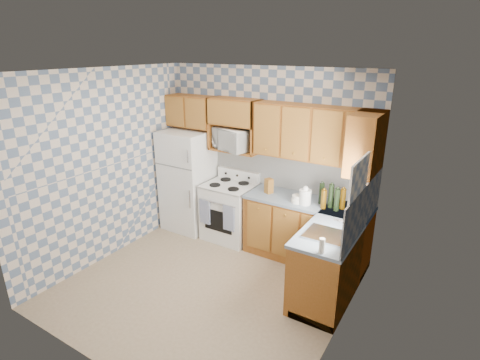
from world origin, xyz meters
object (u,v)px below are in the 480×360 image
object	(u,v)px
refrigerator	(188,181)
microwave	(234,139)
stove_body	(230,212)
electric_kettle	(305,197)

from	to	relation	value
refrigerator	microwave	size ratio (longest dim) A/B	2.79
stove_body	microwave	size ratio (longest dim) A/B	1.49
electric_kettle	refrigerator	bearing A→B (deg)	177.74
stove_body	microwave	bearing A→B (deg)	91.83
refrigerator	stove_body	bearing A→B (deg)	1.78
refrigerator	microwave	xyz separation A→B (m)	(0.80, 0.16, 0.78)
microwave	electric_kettle	world-z (taller)	microwave
stove_body	microwave	xyz separation A→B (m)	(-0.00, 0.14, 1.17)
refrigerator	electric_kettle	xyz separation A→B (m)	(2.11, -0.08, 0.18)
microwave	electric_kettle	xyz separation A→B (m)	(1.31, -0.25, -0.59)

